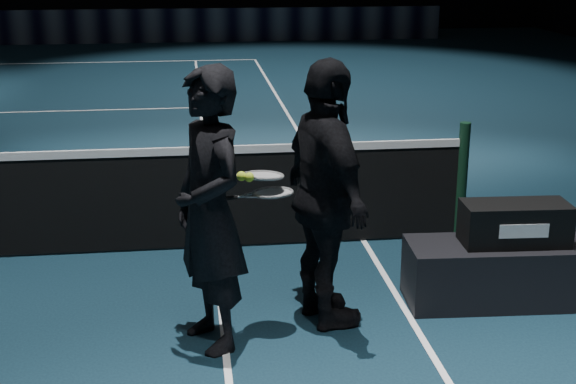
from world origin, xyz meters
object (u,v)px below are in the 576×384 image
at_px(player_bench, 510,272).
at_px(tennis_balls, 245,174).
at_px(racket_upper, 264,175).
at_px(player_b, 326,196).
at_px(player_a, 210,211).
at_px(racket_bag, 515,223).
at_px(racket_lower, 273,193).

relative_size(player_bench, tennis_balls, 13.28).
height_order(player_bench, tennis_balls, tennis_balls).
xyz_separation_m(player_bench, racket_upper, (-1.92, -0.24, 0.92)).
relative_size(player_b, tennis_balls, 16.08).
height_order(player_a, racket_upper, player_a).
bearing_deg(racket_bag, player_b, -170.48).
bearing_deg(player_bench, racket_upper, -169.66).
bearing_deg(racket_lower, player_bench, -6.80).
relative_size(player_b, racket_lower, 2.84).
distance_m(player_bench, tennis_balls, 2.28).
bearing_deg(player_bench, racket_bag, 0.00).
relative_size(racket_lower, tennis_balls, 5.67).
bearing_deg(tennis_balls, racket_lower, 13.60).
height_order(racket_bag, player_b, player_b).
bearing_deg(player_a, player_bench, 75.28).
xyz_separation_m(player_a, tennis_balls, (0.24, 0.07, 0.22)).
bearing_deg(player_bench, tennis_balls, -168.16).
bearing_deg(tennis_balls, player_a, -163.81).
bearing_deg(player_b, racket_upper, 85.43).
bearing_deg(racket_bag, racket_upper, -169.66).
bearing_deg(tennis_balls, racket_upper, 28.64).
distance_m(player_b, racket_upper, 0.49).
relative_size(player_bench, player_a, 0.83).
distance_m(racket_upper, tennis_balls, 0.15).
height_order(racket_lower, racket_upper, racket_upper).
relative_size(racket_bag, player_a, 0.41).
bearing_deg(tennis_balls, racket_bag, 8.77).
height_order(racket_bag, racket_lower, racket_lower).
height_order(racket_bag, player_a, player_a).
distance_m(player_b, racket_lower, 0.41).
bearing_deg(player_b, player_a, 90.51).
bearing_deg(tennis_balls, player_bench, 8.77).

